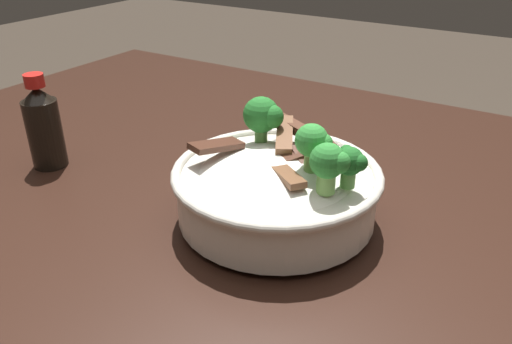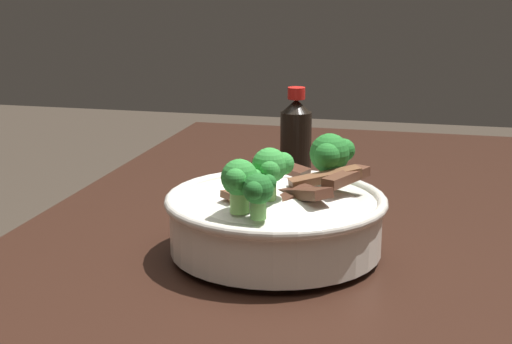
# 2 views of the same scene
# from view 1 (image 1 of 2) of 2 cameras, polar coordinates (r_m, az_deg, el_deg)

# --- Properties ---
(dining_table) EXTENTS (1.37, 0.85, 0.80)m
(dining_table) POSITION_cam_1_polar(r_m,az_deg,el_deg) (0.76, 2.61, -6.95)
(dining_table) COLOR black
(dining_table) RESTS_ON ground
(rice_bowl) EXTENTS (0.25, 0.25, 0.13)m
(rice_bowl) POSITION_cam_1_polar(r_m,az_deg,el_deg) (0.60, 2.43, -1.46)
(rice_bowl) COLOR silver
(rice_bowl) RESTS_ON dining_table
(soy_sauce_bottle) EXTENTS (0.05, 0.05, 0.14)m
(soy_sauce_bottle) POSITION_cam_1_polar(r_m,az_deg,el_deg) (0.78, -22.71, 4.74)
(soy_sauce_bottle) COLOR black
(soy_sauce_bottle) RESTS_ON dining_table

